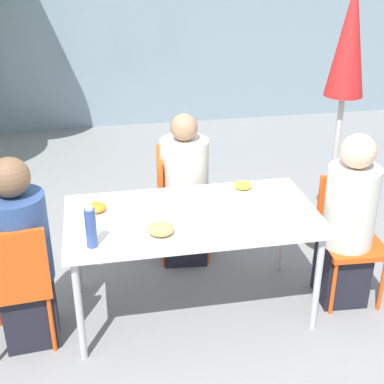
{
  "coord_description": "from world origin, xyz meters",
  "views": [
    {
      "loc": [
        -0.56,
        -2.93,
        2.31
      ],
      "look_at": [
        0.0,
        0.0,
        0.89
      ],
      "focal_mm": 50.0,
      "sensor_mm": 36.0,
      "label": 1
    }
  ],
  "objects_px": {
    "person_far": "(184,194)",
    "bottle": "(91,227)",
    "drinking_cup": "(310,224)",
    "chair_right": "(349,229)",
    "person_left": "(23,259)",
    "person_right": "(348,225)",
    "chair_far": "(174,197)",
    "closed_umbrella": "(347,62)",
    "salad_bowl": "(261,227)",
    "chair_left": "(16,278)"
  },
  "relations": [
    {
      "from": "drinking_cup",
      "to": "salad_bowl",
      "type": "distance_m",
      "value": 0.29
    },
    {
      "from": "person_left",
      "to": "person_right",
      "type": "relative_size",
      "value": 1.01
    },
    {
      "from": "closed_umbrella",
      "to": "person_right",
      "type": "bearing_deg",
      "value": -106.72
    },
    {
      "from": "chair_far",
      "to": "closed_umbrella",
      "type": "relative_size",
      "value": 0.42
    },
    {
      "from": "drinking_cup",
      "to": "person_left",
      "type": "bearing_deg",
      "value": 171.6
    },
    {
      "from": "person_far",
      "to": "drinking_cup",
      "type": "bearing_deg",
      "value": 35.92
    },
    {
      "from": "chair_right",
      "to": "chair_left",
      "type": "bearing_deg",
      "value": 8.5
    },
    {
      "from": "chair_far",
      "to": "closed_umbrella",
      "type": "height_order",
      "value": "closed_umbrella"
    },
    {
      "from": "person_far",
      "to": "salad_bowl",
      "type": "xyz_separation_m",
      "value": [
        0.3,
        -0.95,
        0.21
      ]
    },
    {
      "from": "person_left",
      "to": "person_far",
      "type": "distance_m",
      "value": 1.34
    },
    {
      "from": "salad_bowl",
      "to": "chair_right",
      "type": "bearing_deg",
      "value": 22.05
    },
    {
      "from": "person_left",
      "to": "chair_left",
      "type": "bearing_deg",
      "value": -121.94
    },
    {
      "from": "person_left",
      "to": "person_right",
      "type": "height_order",
      "value": "person_left"
    },
    {
      "from": "chair_right",
      "to": "closed_umbrella",
      "type": "xyz_separation_m",
      "value": [
        0.17,
        0.67,
        0.99
      ]
    },
    {
      "from": "closed_umbrella",
      "to": "drinking_cup",
      "type": "xyz_separation_m",
      "value": [
        -0.62,
        -1.02,
        -0.72
      ]
    },
    {
      "from": "chair_left",
      "to": "chair_right",
      "type": "relative_size",
      "value": 1.0
    },
    {
      "from": "person_far",
      "to": "drinking_cup",
      "type": "height_order",
      "value": "person_far"
    },
    {
      "from": "chair_left",
      "to": "closed_umbrella",
      "type": "xyz_separation_m",
      "value": [
        2.35,
        0.85,
        0.99
      ]
    },
    {
      "from": "chair_right",
      "to": "salad_bowl",
      "type": "bearing_deg",
      "value": 25.72
    },
    {
      "from": "bottle",
      "to": "drinking_cup",
      "type": "xyz_separation_m",
      "value": [
        1.27,
        -0.06,
        -0.08
      ]
    },
    {
      "from": "drinking_cup",
      "to": "chair_right",
      "type": "bearing_deg",
      "value": 37.78
    },
    {
      "from": "chair_right",
      "to": "person_far",
      "type": "xyz_separation_m",
      "value": [
        -1.03,
        0.65,
        0.05
      ]
    },
    {
      "from": "chair_right",
      "to": "drinking_cup",
      "type": "distance_m",
      "value": 0.63
    },
    {
      "from": "chair_left",
      "to": "closed_umbrella",
      "type": "distance_m",
      "value": 2.69
    },
    {
      "from": "chair_left",
      "to": "person_left",
      "type": "relative_size",
      "value": 0.71
    },
    {
      "from": "chair_right",
      "to": "closed_umbrella",
      "type": "bearing_deg",
      "value": -100.5
    },
    {
      "from": "person_left",
      "to": "salad_bowl",
      "type": "bearing_deg",
      "value": -12.91
    },
    {
      "from": "person_right",
      "to": "chair_far",
      "type": "distance_m",
      "value": 1.31
    },
    {
      "from": "closed_umbrella",
      "to": "salad_bowl",
      "type": "bearing_deg",
      "value": -133.12
    },
    {
      "from": "closed_umbrella",
      "to": "person_far",
      "type": "bearing_deg",
      "value": -179.25
    },
    {
      "from": "bottle",
      "to": "drinking_cup",
      "type": "bearing_deg",
      "value": -2.55
    },
    {
      "from": "bottle",
      "to": "salad_bowl",
      "type": "relative_size",
      "value": 1.27
    },
    {
      "from": "chair_far",
      "to": "salad_bowl",
      "type": "relative_size",
      "value": 4.37
    },
    {
      "from": "person_left",
      "to": "person_right",
      "type": "distance_m",
      "value": 2.09
    },
    {
      "from": "person_left",
      "to": "chair_far",
      "type": "relative_size",
      "value": 1.42
    },
    {
      "from": "drinking_cup",
      "to": "closed_umbrella",
      "type": "bearing_deg",
      "value": 58.62
    },
    {
      "from": "chair_right",
      "to": "bottle",
      "type": "height_order",
      "value": "bottle"
    },
    {
      "from": "person_left",
      "to": "person_far",
      "type": "xyz_separation_m",
      "value": [
        1.11,
        0.75,
        -0.03
      ]
    },
    {
      "from": "person_right",
      "to": "salad_bowl",
      "type": "bearing_deg",
      "value": 21.66
    },
    {
      "from": "chair_left",
      "to": "drinking_cup",
      "type": "height_order",
      "value": "chair_left"
    },
    {
      "from": "chair_far",
      "to": "closed_umbrella",
      "type": "xyz_separation_m",
      "value": [
        1.27,
        -0.04,
        0.99
      ]
    },
    {
      "from": "chair_left",
      "to": "person_far",
      "type": "relative_size",
      "value": 0.73
    },
    {
      "from": "person_left",
      "to": "bottle",
      "type": "xyz_separation_m",
      "value": [
        0.42,
        -0.19,
        0.28
      ]
    },
    {
      "from": "salad_bowl",
      "to": "person_far",
      "type": "bearing_deg",
      "value": 107.42
    },
    {
      "from": "closed_umbrella",
      "to": "bottle",
      "type": "relative_size",
      "value": 8.26
    },
    {
      "from": "chair_far",
      "to": "person_far",
      "type": "distance_m",
      "value": 0.11
    },
    {
      "from": "person_far",
      "to": "bottle",
      "type": "distance_m",
      "value": 1.21
    },
    {
      "from": "chair_right",
      "to": "bottle",
      "type": "bearing_deg",
      "value": 13.33
    },
    {
      "from": "chair_right",
      "to": "salad_bowl",
      "type": "distance_m",
      "value": 0.83
    },
    {
      "from": "chair_left",
      "to": "bottle",
      "type": "height_order",
      "value": "bottle"
    }
  ]
}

